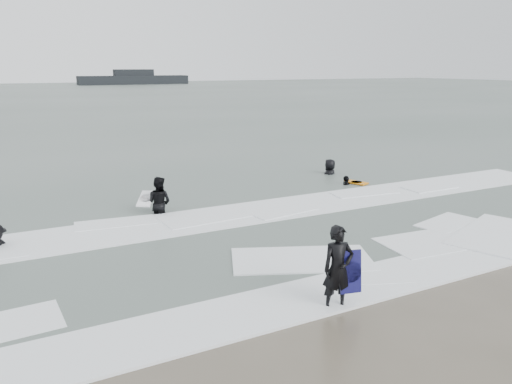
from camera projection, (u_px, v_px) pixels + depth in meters
name	position (u px, v px, depth m)	size (l,w,h in m)	color
ground	(345.00, 277.00, 12.67)	(320.00, 320.00, 0.00)	brown
sea	(50.00, 98.00, 81.86)	(320.00, 320.00, 0.00)	#47544C
surfer_centre	(336.00, 308.00, 11.03)	(0.70, 0.46, 1.93)	black
surfer_wading	(160.00, 214.00, 18.09)	(0.94, 0.73, 1.93)	black
surfer_right_near	(346.00, 186.00, 22.33)	(0.94, 0.39, 1.60)	black
surfer_right_far	(330.00, 175.00, 24.55)	(0.94, 0.61, 1.93)	black
surf_foam	(274.00, 233.00, 15.86)	(30.03, 9.06, 0.09)	white
bodyboards	(281.00, 206.00, 17.19)	(10.46, 10.05, 1.25)	#0F0E44
vessel_horizon	(134.00, 79.00, 142.55)	(30.76, 5.49, 4.17)	black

